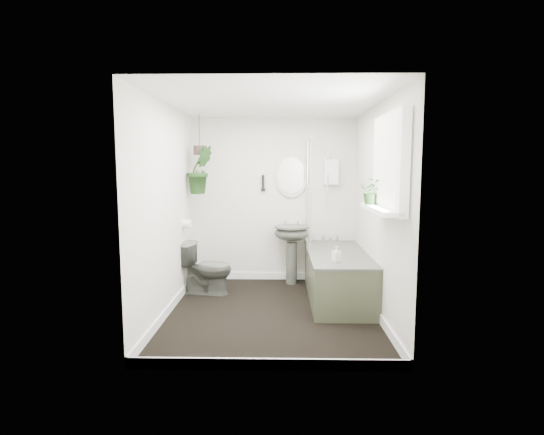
{
  "coord_description": "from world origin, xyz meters",
  "views": [
    {
      "loc": [
        0.1,
        -4.61,
        1.62
      ],
      "look_at": [
        0.0,
        0.15,
        1.05
      ],
      "focal_mm": 28.0,
      "sensor_mm": 36.0,
      "label": 1
    }
  ],
  "objects": [
    {
      "name": "hanging_pot",
      "position": [
        -0.97,
        1.0,
        1.84
      ],
      "size": [
        0.16,
        0.16,
        0.12
      ],
      "primitive_type": "cylinder",
      "color": "#392922",
      "rests_on": "ceiling"
    },
    {
      "name": "window_blinds",
      "position": [
        1.04,
        -0.7,
        1.65
      ],
      "size": [
        0.01,
        0.86,
        0.76
      ],
      "primitive_type": "cube",
      "color": "white",
      "rests_on": "wall_right"
    },
    {
      "name": "wall_left",
      "position": [
        -1.16,
        0.0,
        1.15
      ],
      "size": [
        0.02,
        2.8,
        2.3
      ],
      "primitive_type": "cube",
      "color": "silver",
      "rests_on": "ground"
    },
    {
      "name": "shower_box",
      "position": [
        0.8,
        1.34,
        1.55
      ],
      "size": [
        0.2,
        0.1,
        0.35
      ],
      "primitive_type": "cube",
      "color": "white",
      "rests_on": "wall_back"
    },
    {
      "name": "floor",
      "position": [
        0.0,
        0.0,
        -0.01
      ],
      "size": [
        2.3,
        2.8,
        0.02
      ],
      "primitive_type": "cube",
      "color": "black",
      "rests_on": "ground"
    },
    {
      "name": "ceiling",
      "position": [
        0.0,
        0.0,
        2.31
      ],
      "size": [
        2.3,
        2.8,
        0.02
      ],
      "primitive_type": "cube",
      "color": "white",
      "rests_on": "ground"
    },
    {
      "name": "wall_sconce",
      "position": [
        -0.15,
        1.36,
        1.4
      ],
      "size": [
        0.04,
        0.04,
        0.22
      ],
      "primitive_type": "cylinder",
      "color": "black",
      "rests_on": "wall_back"
    },
    {
      "name": "window_sill",
      "position": [
        1.02,
        -0.7,
        1.23
      ],
      "size": [
        0.18,
        1.0,
        0.04
      ],
      "primitive_type": "cube",
      "color": "white",
      "rests_on": "wall_right"
    },
    {
      "name": "wall_right",
      "position": [
        1.16,
        0.0,
        1.15
      ],
      "size": [
        0.02,
        2.8,
        2.3
      ],
      "primitive_type": "cube",
      "color": "silver",
      "rests_on": "ground"
    },
    {
      "name": "bathtub",
      "position": [
        0.8,
        0.5,
        0.29
      ],
      "size": [
        0.72,
        1.72,
        0.58
      ],
      "primitive_type": null,
      "color": "#41443C",
      "rests_on": "floor"
    },
    {
      "name": "bath_screen",
      "position": [
        0.47,
        0.99,
        1.28
      ],
      "size": [
        0.04,
        0.72,
        1.4
      ],
      "primitive_type": null,
      "color": "silver",
      "rests_on": "bathtub"
    },
    {
      "name": "pedestal_sink",
      "position": [
        0.25,
        1.17,
        0.41
      ],
      "size": [
        0.57,
        0.51,
        0.82
      ],
      "primitive_type": null,
      "rotation": [
        0.0,
        0.0,
        -0.25
      ],
      "color": "#41443C",
      "rests_on": "floor"
    },
    {
      "name": "wall_front",
      "position": [
        0.0,
        -1.41,
        1.15
      ],
      "size": [
        2.3,
        0.02,
        2.3
      ],
      "primitive_type": "cube",
      "color": "silver",
      "rests_on": "ground"
    },
    {
      "name": "toilet",
      "position": [
        -0.85,
        0.69,
        0.33
      ],
      "size": [
        0.7,
        0.47,
        0.66
      ],
      "primitive_type": "imported",
      "rotation": [
        0.0,
        0.0,
        1.41
      ],
      "color": "#41443C",
      "rests_on": "floor"
    },
    {
      "name": "oval_mirror",
      "position": [
        0.25,
        1.37,
        1.5
      ],
      "size": [
        0.46,
        0.03,
        0.62
      ],
      "primitive_type": "ellipsoid",
      "color": "beige",
      "rests_on": "wall_back"
    },
    {
      "name": "window_recess",
      "position": [
        1.09,
        -0.7,
        1.65
      ],
      "size": [
        0.08,
        1.0,
        0.9
      ],
      "primitive_type": "cube",
      "color": "white",
      "rests_on": "wall_right"
    },
    {
      "name": "sill_plant",
      "position": [
        1.0,
        -0.4,
        1.38
      ],
      "size": [
        0.28,
        0.26,
        0.26
      ],
      "primitive_type": "imported",
      "rotation": [
        0.0,
        0.0,
        -0.31
      ],
      "color": "black",
      "rests_on": "window_sill"
    },
    {
      "name": "skirting",
      "position": [
        0.0,
        0.0,
        0.05
      ],
      "size": [
        2.3,
        2.8,
        0.1
      ],
      "primitive_type": "cube",
      "color": "white",
      "rests_on": "floor"
    },
    {
      "name": "hanging_plant",
      "position": [
        -0.97,
        1.0,
        1.58
      ],
      "size": [
        0.44,
        0.42,
        0.63
      ],
      "primitive_type": "imported",
      "rotation": [
        0.0,
        0.0,
        0.56
      ],
      "color": "black",
      "rests_on": "ceiling"
    },
    {
      "name": "soap_bottle",
      "position": [
        0.71,
        -0.0,
        0.67
      ],
      "size": [
        0.1,
        0.1,
        0.17
      ],
      "primitive_type": "imported",
      "rotation": [
        0.0,
        0.0,
        0.4
      ],
      "color": "#322C2B",
      "rests_on": "bathtub"
    },
    {
      "name": "wall_back",
      "position": [
        0.0,
        1.41,
        1.15
      ],
      "size": [
        2.3,
        0.02,
        2.3
      ],
      "primitive_type": "cube",
      "color": "silver",
      "rests_on": "ground"
    },
    {
      "name": "toilet_roll_holder",
      "position": [
        -1.1,
        0.7,
        0.9
      ],
      "size": [
        0.11,
        0.11,
        0.11
      ],
      "primitive_type": "cylinder",
      "rotation": [
        0.0,
        1.57,
        0.0
      ],
      "color": "white",
      "rests_on": "wall_left"
    }
  ]
}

